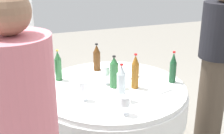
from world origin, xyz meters
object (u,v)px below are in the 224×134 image
bottle_green_inner (58,66)px  plate_left (127,74)px  plate_outer (82,83)px  person_front (216,63)px  person_west (20,53)px  wine_glass_inner (83,87)px  bottle_brown_south (97,58)px  wine_glass_mid (125,102)px  bottle_clear_mid (121,83)px  wine_glass_near (105,72)px  bottle_dark_green_near (173,68)px  bottle_amber_front (135,72)px  bottle_green_west (114,73)px  dining_table (112,102)px

bottle_green_inner → plate_left: (-0.62, 0.09, -0.12)m
plate_outer → person_front: (-1.25, 0.18, 0.09)m
person_west → wine_glass_inner: bearing=-107.2°
bottle_brown_south → person_front: (-1.03, 0.45, -0.03)m
wine_glass_mid → person_front: (-1.10, -0.44, -0.00)m
bottle_clear_mid → plate_outer: bearing=-62.7°
plate_left → person_front: person_front is taller
wine_glass_near → person_west: person_west is taller
wine_glass_mid → wine_glass_near: wine_glass_near is taller
person_west → bottle_dark_green_near: bearing=-76.8°
bottle_amber_front → bottle_green_inner: (0.57, -0.39, -0.01)m
bottle_dark_green_near → wine_glass_mid: bottle_dark_green_near is taller
bottle_green_inner → person_front: 1.46m
wine_glass_inner → person_front: 1.32m
bottle_green_west → wine_glass_near: bottle_green_west is taller
wine_glass_near → bottle_brown_south: bearing=-95.1°
person_front → bottle_dark_green_near: bearing=-81.4°
bottle_brown_south → bottle_green_west: bearing=92.1°
dining_table → bottle_green_west: size_ratio=4.63×
dining_table → bottle_green_inner: bottle_green_inner is taller
bottle_brown_south → bottle_dark_green_near: size_ratio=0.95×
bottle_amber_front → wine_glass_near: bearing=-37.2°
wine_glass_mid → person_front: size_ratio=0.09×
bottle_amber_front → person_front: 0.85m
dining_table → person_front: 1.05m
bottle_green_west → bottle_clear_mid: 0.24m
dining_table → person_front: bearing=177.5°
dining_table → bottle_clear_mid: (0.02, 0.26, 0.29)m
dining_table → bottle_clear_mid: bearing=85.3°
bottle_green_west → bottle_brown_south: size_ratio=1.04×
bottle_green_west → bottle_dark_green_near: 0.52m
bottle_amber_front → person_front: bearing=-176.6°
bottle_amber_front → bottle_green_west: size_ratio=1.08×
bottle_brown_south → wine_glass_near: 0.35m
bottle_brown_south → plate_left: bearing=138.2°
plate_left → plate_outer: bearing=8.6°
bottle_amber_front → wine_glass_mid: size_ratio=2.17×
bottle_green_west → person_west: size_ratio=0.17×
bottle_dark_green_near → plate_outer: 0.80m
bottle_green_west → person_front: 1.01m
wine_glass_inner → wine_glass_mid: bearing=124.1°
wine_glass_inner → person_front: (-1.31, -0.13, -0.02)m
bottle_dark_green_near → person_front: size_ratio=0.18×
bottle_clear_mid → wine_glass_inner: 0.29m
bottle_green_west → plate_outer: (0.24, -0.16, -0.12)m
bottle_clear_mid → plate_left: 0.54m
bottle_green_west → bottle_dark_green_near: bottle_dark_green_near is taller
bottle_amber_front → bottle_dark_green_near: bearing=179.6°
bottle_dark_green_near → wine_glass_inner: (0.82, 0.07, -0.02)m
bottle_dark_green_near → person_west: (1.21, -1.00, -0.03)m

